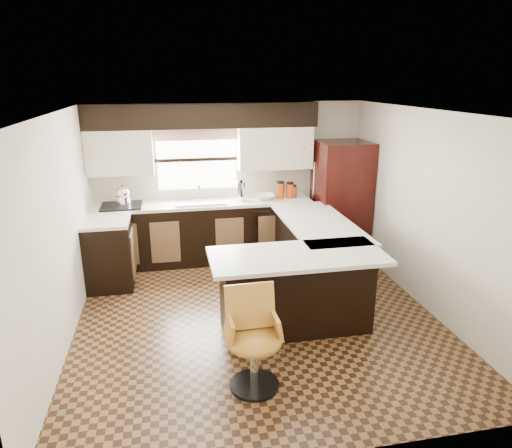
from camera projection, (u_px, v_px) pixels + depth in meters
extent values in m
plane|color=#49301A|center=(257.00, 316.00, 5.51)|extent=(4.40, 4.40, 0.00)
plane|color=silver|center=(257.00, 112.00, 4.78)|extent=(4.40, 4.40, 0.00)
plane|color=beige|center=(230.00, 180.00, 7.20)|extent=(4.40, 0.00, 4.40)
plane|color=beige|center=(320.00, 317.00, 3.09)|extent=(4.40, 0.00, 4.40)
plane|color=beige|center=(60.00, 233.00, 4.76)|extent=(0.00, 4.40, 4.40)
plane|color=beige|center=(426.00, 211.00, 5.53)|extent=(0.00, 4.40, 4.40)
cube|color=black|center=(205.00, 233.00, 7.07)|extent=(3.30, 0.60, 0.90)
cube|color=black|center=(110.00, 254.00, 6.21)|extent=(0.60, 0.70, 0.90)
cube|color=silver|center=(204.00, 204.00, 6.92)|extent=(3.30, 0.60, 0.04)
cube|color=silver|center=(106.00, 221.00, 6.07)|extent=(0.60, 0.70, 0.04)
cube|color=black|center=(203.00, 115.00, 6.65)|extent=(3.40, 0.35, 0.36)
cube|color=beige|center=(120.00, 152.00, 6.58)|extent=(0.94, 0.35, 0.64)
cube|color=beige|center=(275.00, 148.00, 7.00)|extent=(1.14, 0.35, 0.64)
cube|color=white|center=(197.00, 160.00, 6.98)|extent=(1.20, 0.02, 0.90)
cube|color=#D19B93|center=(196.00, 134.00, 6.83)|extent=(1.30, 0.06, 0.18)
cube|color=#B2B2B7|center=(200.00, 202.00, 6.88)|extent=(0.75, 0.45, 0.03)
cube|color=black|center=(272.00, 236.00, 6.99)|extent=(0.58, 0.03, 0.78)
cube|color=black|center=(122.00, 206.00, 6.67)|extent=(0.58, 0.50, 0.02)
cube|color=black|center=(313.00, 257.00, 6.12)|extent=(0.60, 1.95, 0.90)
cube|color=black|center=(296.00, 292.00, 5.12)|extent=(1.65, 0.60, 0.90)
cube|color=silver|center=(318.00, 223.00, 5.99)|extent=(0.84, 1.95, 0.04)
cube|color=silver|center=(297.00, 256.00, 4.88)|extent=(1.89, 0.84, 0.04)
cube|color=black|center=(341.00, 200.00, 7.17)|extent=(0.78, 0.75, 1.83)
cylinder|color=silver|center=(241.00, 191.00, 6.98)|extent=(0.14, 0.14, 0.29)
imported|color=white|center=(264.00, 197.00, 7.08)|extent=(0.31, 0.31, 0.08)
cylinder|color=#98370E|center=(280.00, 191.00, 7.12)|extent=(0.14, 0.14, 0.24)
cylinder|color=#98370E|center=(290.00, 191.00, 7.15)|extent=(0.13, 0.13, 0.22)
cylinder|color=#98370E|center=(293.00, 192.00, 7.17)|extent=(0.12, 0.12, 0.17)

